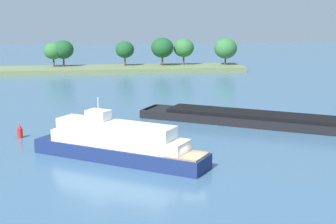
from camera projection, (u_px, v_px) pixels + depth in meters
name	position (u px, v px, depth m)	size (l,w,h in m)	color
ground_plane	(194.00, 172.00, 49.30)	(400.00, 400.00, 0.00)	#3D607F
treeline_island	(132.00, 60.00, 132.67)	(67.53, 12.93, 8.87)	#66754C
cargo_barge	(276.00, 120.00, 69.03)	(35.45, 24.82, 5.76)	black
white_riverboat	(118.00, 144.00, 53.05)	(18.68, 14.65, 6.68)	navy
channel_buoy_red	(20.00, 132.00, 62.63)	(0.70, 0.70, 1.90)	red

